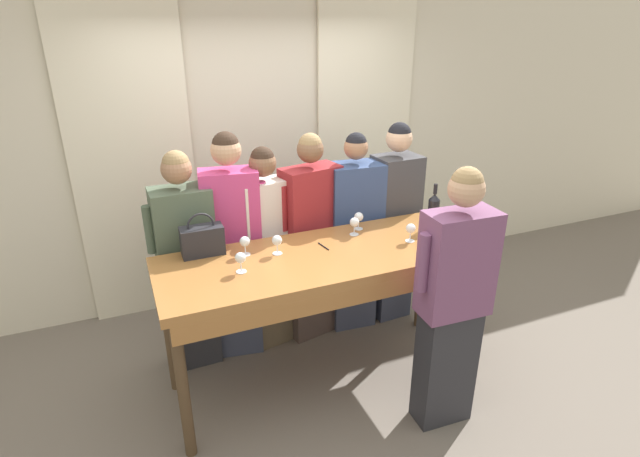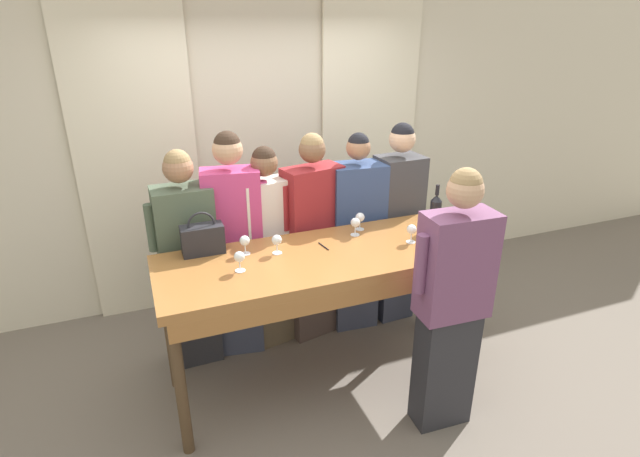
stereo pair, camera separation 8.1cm
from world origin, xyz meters
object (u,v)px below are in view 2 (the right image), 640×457
object	(u,v)px
wine_glass_front_mid	(412,230)
guest_navy_coat	(356,235)
handbag	(203,239)
guest_beige_cap	(397,223)
wine_bottle	(435,212)
wine_glass_front_right	(360,218)
wine_glass_center_right	(463,231)
tasting_bar	(325,269)
potted_plant	(419,237)
wine_glass_center_mid	(277,241)
wine_glass_front_left	(245,241)
wine_glass_center_left	(355,223)
guest_olive_jacket	(189,261)
host_pouring	(452,303)
guest_striped_shirt	(313,238)
wine_glass_back_left	(239,258)
guest_pink_top	(234,245)
guest_cream_sweater	(268,247)

from	to	relation	value
wine_glass_front_mid	guest_navy_coat	world-z (taller)	guest_navy_coat
handbag	guest_beige_cap	bearing A→B (deg)	10.07
wine_bottle	wine_glass_front_mid	bearing A→B (deg)	-152.17
wine_glass_front_right	wine_glass_center_right	size ratio (longest dim) A/B	1.00
tasting_bar	potted_plant	distance (m)	2.02
wine_glass_center_mid	potted_plant	xyz separation A→B (m)	(1.82, 1.08, -0.72)
tasting_bar	wine_glass_center_mid	bearing A→B (deg)	154.23
tasting_bar	wine_glass_front_left	distance (m)	0.57
wine_glass_center_left	guest_beige_cap	bearing A→B (deg)	34.21
wine_glass_front_right	wine_glass_front_left	bearing A→B (deg)	-173.45
wine_glass_front_mid	guest_beige_cap	distance (m)	0.73
handbag	guest_olive_jacket	xyz separation A→B (m)	(-0.08, 0.29, -0.28)
tasting_bar	wine_glass_front_right	distance (m)	0.54
wine_glass_center_mid	host_pouring	xyz separation A→B (m)	(0.86, -0.77, -0.23)
wine_bottle	guest_striped_shirt	bearing A→B (deg)	147.86
guest_olive_jacket	guest_striped_shirt	xyz separation A→B (m)	(0.97, 0.00, 0.02)
wine_bottle	wine_glass_back_left	distance (m)	1.51
wine_glass_front_left	wine_glass_center_mid	size ratio (longest dim) A/B	1.00
tasting_bar	guest_navy_coat	world-z (taller)	guest_navy_coat
tasting_bar	guest_pink_top	size ratio (longest dim) A/B	1.25
guest_beige_cap	tasting_bar	bearing A→B (deg)	-145.44
handbag	guest_cream_sweater	distance (m)	0.66
tasting_bar	guest_cream_sweater	xyz separation A→B (m)	(-0.23, 0.62, -0.07)
wine_glass_center_right	guest_cream_sweater	size ratio (longest dim) A/B	0.08
wine_glass_center_right	guest_cream_sweater	bearing A→B (deg)	146.13
guest_pink_top	guest_cream_sweater	size ratio (longest dim) A/B	1.08
wine_glass_front_left	guest_striped_shirt	xyz separation A→B (m)	(0.63, 0.41, -0.25)
guest_pink_top	wine_glass_back_left	bearing A→B (deg)	-98.47
wine_glass_center_right	guest_navy_coat	xyz separation A→B (m)	(-0.44, 0.79, -0.28)
wine_glass_front_left	potted_plant	bearing A→B (deg)	26.64
wine_bottle	wine_glass_center_left	bearing A→B (deg)	170.33
wine_glass_front_mid	wine_glass_front_right	xyz separation A→B (m)	(-0.24, 0.34, -0.00)
wine_glass_center_left	guest_navy_coat	distance (m)	0.52
handbag	wine_glass_front_mid	distance (m)	1.42
wine_bottle	wine_glass_front_mid	size ratio (longest dim) A/B	2.58
tasting_bar	guest_cream_sweater	size ratio (longest dim) A/B	1.35
wine_glass_center_left	guest_striped_shirt	bearing A→B (deg)	115.10
guest_olive_jacket	guest_navy_coat	size ratio (longest dim) A/B	1.00
wine_glass_center_left	wine_glass_center_mid	size ratio (longest dim) A/B	1.00
wine_glass_back_left	guest_beige_cap	world-z (taller)	guest_beige_cap
guest_striped_shirt	guest_navy_coat	xyz separation A→B (m)	(0.38, 0.00, -0.03)
guest_olive_jacket	guest_navy_coat	world-z (taller)	guest_navy_coat
handbag	guest_navy_coat	xyz separation A→B (m)	(1.26, 0.29, -0.29)
wine_glass_center_mid	guest_navy_coat	distance (m)	0.98
handbag	guest_striped_shirt	distance (m)	0.97
guest_cream_sweater	host_pouring	distance (m)	1.48
wine_glass_front_left	wine_glass_center_right	distance (m)	1.49
guest_striped_shirt	guest_navy_coat	distance (m)	0.38
handbag	guest_beige_cap	world-z (taller)	guest_beige_cap
wine_glass_back_left	guest_cream_sweater	xyz separation A→B (m)	(0.35, 0.63, -0.27)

